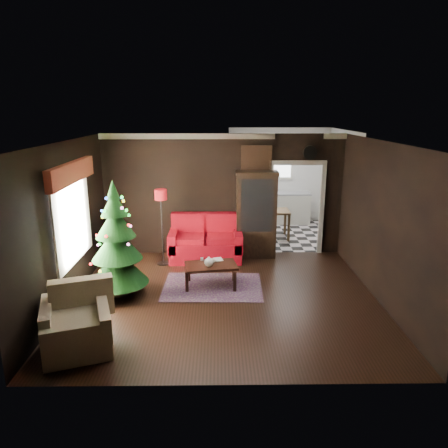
{
  "coord_description": "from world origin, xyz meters",
  "views": [
    {
      "loc": [
        -0.1,
        -7.0,
        3.33
      ],
      "look_at": [
        0.0,
        0.9,
        1.15
      ],
      "focal_mm": 33.58,
      "sensor_mm": 36.0,
      "label": 1
    }
  ],
  "objects_px": {
    "coffee_table": "(211,275)",
    "floor_lamp": "(162,228)",
    "christmas_tree": "(116,241)",
    "wall_clock": "(310,153)",
    "curio_cabinet": "(256,216)",
    "kitchen_table": "(275,224)",
    "teapot": "(209,262)",
    "armchair": "(76,321)",
    "loveseat": "(206,238)"
  },
  "relations": [
    {
      "from": "floor_lamp",
      "to": "armchair",
      "type": "xyz_separation_m",
      "value": [
        -0.78,
        -3.44,
        -0.37
      ]
    },
    {
      "from": "loveseat",
      "to": "coffee_table",
      "type": "bearing_deg",
      "value": -84.55
    },
    {
      "from": "kitchen_table",
      "to": "christmas_tree",
      "type": "bearing_deg",
      "value": -133.35
    },
    {
      "from": "christmas_tree",
      "to": "armchair",
      "type": "distance_m",
      "value": 1.94
    },
    {
      "from": "floor_lamp",
      "to": "loveseat",
      "type": "bearing_deg",
      "value": 16.67
    },
    {
      "from": "coffee_table",
      "to": "wall_clock",
      "type": "relative_size",
      "value": 3.04
    },
    {
      "from": "loveseat",
      "to": "kitchen_table",
      "type": "distance_m",
      "value": 2.45
    },
    {
      "from": "floor_lamp",
      "to": "christmas_tree",
      "type": "relative_size",
      "value": 0.82
    },
    {
      "from": "armchair",
      "to": "coffee_table",
      "type": "xyz_separation_m",
      "value": [
        1.86,
        2.2,
        -0.23
      ]
    },
    {
      "from": "christmas_tree",
      "to": "kitchen_table",
      "type": "distance_m",
      "value": 4.91
    },
    {
      "from": "armchair",
      "to": "teapot",
      "type": "height_order",
      "value": "armchair"
    },
    {
      "from": "loveseat",
      "to": "kitchen_table",
      "type": "bearing_deg",
      "value": 42.51
    },
    {
      "from": "christmas_tree",
      "to": "teapot",
      "type": "height_order",
      "value": "christmas_tree"
    },
    {
      "from": "floor_lamp",
      "to": "wall_clock",
      "type": "distance_m",
      "value": 3.7
    },
    {
      "from": "floor_lamp",
      "to": "armchair",
      "type": "relative_size",
      "value": 1.75
    },
    {
      "from": "teapot",
      "to": "kitchen_table",
      "type": "bearing_deg",
      "value": 62.73
    },
    {
      "from": "floor_lamp",
      "to": "teapot",
      "type": "distance_m",
      "value": 1.73
    },
    {
      "from": "curio_cabinet",
      "to": "teapot",
      "type": "height_order",
      "value": "curio_cabinet"
    },
    {
      "from": "christmas_tree",
      "to": "teapot",
      "type": "bearing_deg",
      "value": 8.68
    },
    {
      "from": "curio_cabinet",
      "to": "christmas_tree",
      "type": "relative_size",
      "value": 0.92
    },
    {
      "from": "coffee_table",
      "to": "christmas_tree",
      "type": "bearing_deg",
      "value": -167.89
    },
    {
      "from": "wall_clock",
      "to": "kitchen_table",
      "type": "bearing_deg",
      "value": 113.75
    },
    {
      "from": "curio_cabinet",
      "to": "kitchen_table",
      "type": "height_order",
      "value": "curio_cabinet"
    },
    {
      "from": "floor_lamp",
      "to": "coffee_table",
      "type": "distance_m",
      "value": 1.76
    },
    {
      "from": "christmas_tree",
      "to": "wall_clock",
      "type": "height_order",
      "value": "wall_clock"
    },
    {
      "from": "christmas_tree",
      "to": "wall_clock",
      "type": "relative_size",
      "value": 6.43
    },
    {
      "from": "armchair",
      "to": "wall_clock",
      "type": "bearing_deg",
      "value": 26.45
    },
    {
      "from": "coffee_table",
      "to": "floor_lamp",
      "type": "bearing_deg",
      "value": 131.08
    },
    {
      "from": "floor_lamp",
      "to": "kitchen_table",
      "type": "bearing_deg",
      "value": 35.19
    },
    {
      "from": "armchair",
      "to": "wall_clock",
      "type": "xyz_separation_m",
      "value": [
        4.07,
        4.12,
        1.92
      ]
    },
    {
      "from": "loveseat",
      "to": "coffee_table",
      "type": "relative_size",
      "value": 1.75
    },
    {
      "from": "teapot",
      "to": "loveseat",
      "type": "bearing_deg",
      "value": 93.73
    },
    {
      "from": "curio_cabinet",
      "to": "kitchen_table",
      "type": "bearing_deg",
      "value": 65.56
    },
    {
      "from": "wall_clock",
      "to": "curio_cabinet",
      "type": "bearing_deg",
      "value": -171.47
    },
    {
      "from": "loveseat",
      "to": "christmas_tree",
      "type": "xyz_separation_m",
      "value": [
        -1.54,
        -1.89,
        0.55
      ]
    },
    {
      "from": "armchair",
      "to": "teapot",
      "type": "distance_m",
      "value": 2.77
    },
    {
      "from": "curio_cabinet",
      "to": "teapot",
      "type": "xyz_separation_m",
      "value": [
        -1.04,
        -1.86,
        -0.41
      ]
    },
    {
      "from": "loveseat",
      "to": "kitchen_table",
      "type": "relative_size",
      "value": 2.27
    },
    {
      "from": "floor_lamp",
      "to": "christmas_tree",
      "type": "distance_m",
      "value": 1.73
    },
    {
      "from": "curio_cabinet",
      "to": "christmas_tree",
      "type": "height_order",
      "value": "christmas_tree"
    },
    {
      "from": "teapot",
      "to": "kitchen_table",
      "type": "height_order",
      "value": "kitchen_table"
    },
    {
      "from": "armchair",
      "to": "kitchen_table",
      "type": "height_order",
      "value": "armchair"
    },
    {
      "from": "curio_cabinet",
      "to": "coffee_table",
      "type": "bearing_deg",
      "value": -119.93
    },
    {
      "from": "floor_lamp",
      "to": "kitchen_table",
      "type": "height_order",
      "value": "floor_lamp"
    },
    {
      "from": "christmas_tree",
      "to": "loveseat",
      "type": "bearing_deg",
      "value": 50.81
    },
    {
      "from": "loveseat",
      "to": "wall_clock",
      "type": "xyz_separation_m",
      "value": [
        2.35,
        0.4,
        1.88
      ]
    },
    {
      "from": "wall_clock",
      "to": "kitchen_table",
      "type": "height_order",
      "value": "wall_clock"
    },
    {
      "from": "curio_cabinet",
      "to": "armchair",
      "type": "bearing_deg",
      "value": -126.02
    },
    {
      "from": "coffee_table",
      "to": "kitchen_table",
      "type": "xyz_separation_m",
      "value": [
        1.65,
        3.17,
        0.14
      ]
    },
    {
      "from": "teapot",
      "to": "kitchen_table",
      "type": "distance_m",
      "value": 3.7
    }
  ]
}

